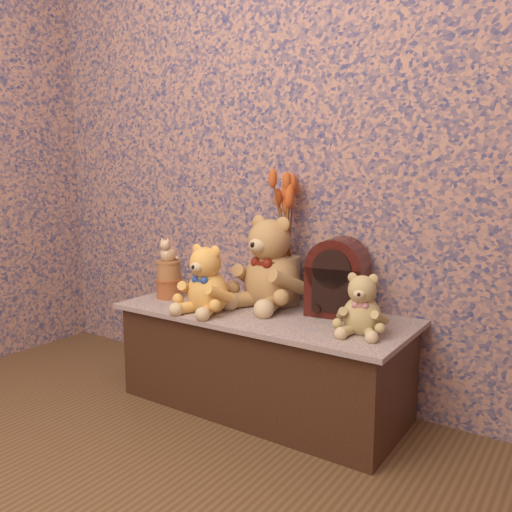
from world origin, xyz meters
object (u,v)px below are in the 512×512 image
(teddy_small, at_px, (362,301))
(cat_figurine, at_px, (168,249))
(teddy_medium, at_px, (207,276))
(teddy_large, at_px, (272,258))
(ceramic_vase, at_px, (285,280))
(biscuit_tin_lower, at_px, (169,288))
(cathedral_radio, at_px, (338,277))

(teddy_small, height_order, cat_figurine, cat_figurine)
(cat_figurine, bearing_deg, teddy_medium, -29.02)
(teddy_large, bearing_deg, cat_figurine, -156.45)
(teddy_large, distance_m, teddy_small, 0.51)
(ceramic_vase, bearing_deg, teddy_medium, -126.40)
(teddy_medium, height_order, biscuit_tin_lower, teddy_medium)
(teddy_medium, xyz_separation_m, biscuit_tin_lower, (-0.30, 0.08, -0.11))
(teddy_medium, bearing_deg, cathedral_radio, 27.02)
(teddy_medium, height_order, cathedral_radio, cathedral_radio)
(ceramic_vase, xyz_separation_m, cat_figurine, (-0.50, -0.20, 0.12))
(teddy_small, bearing_deg, teddy_large, 150.70)
(teddy_small, distance_m, cathedral_radio, 0.25)
(ceramic_vase, relative_size, biscuit_tin_lower, 1.79)
(ceramic_vase, height_order, biscuit_tin_lower, ceramic_vase)
(teddy_large, xyz_separation_m, cat_figurine, (-0.46, -0.15, 0.02))
(biscuit_tin_lower, bearing_deg, teddy_small, -0.34)
(teddy_large, relative_size, cathedral_radio, 1.33)
(teddy_small, xyz_separation_m, biscuit_tin_lower, (-0.94, 0.01, -0.07))
(teddy_medium, bearing_deg, teddy_large, 52.48)
(teddy_large, distance_m, cat_figurine, 0.49)
(teddy_large, xyz_separation_m, ceramic_vase, (0.04, 0.05, -0.10))
(teddy_small, relative_size, cat_figurine, 2.08)
(cathedral_radio, distance_m, biscuit_tin_lower, 0.79)
(cathedral_radio, bearing_deg, cat_figurine, -175.73)
(teddy_large, bearing_deg, biscuit_tin_lower, -156.45)
(teddy_large, relative_size, teddy_medium, 1.39)
(teddy_large, relative_size, ceramic_vase, 1.97)
(teddy_small, bearing_deg, cat_figurine, 167.91)
(teddy_medium, relative_size, cat_figurine, 2.65)
(teddy_medium, height_order, teddy_small, teddy_medium)
(teddy_large, xyz_separation_m, cathedral_radio, (0.30, 0.02, -0.05))
(teddy_small, distance_m, cat_figurine, 0.95)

